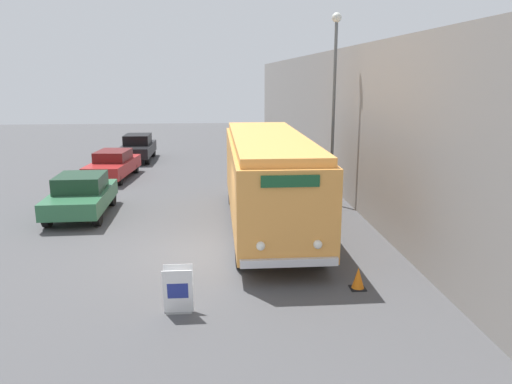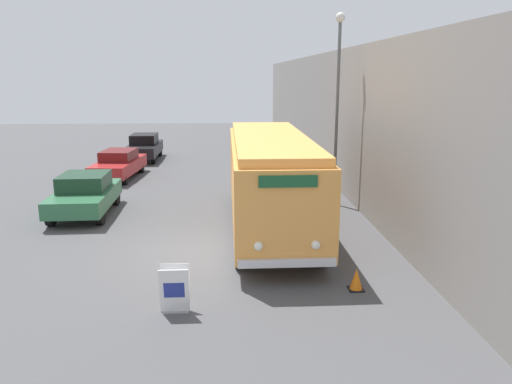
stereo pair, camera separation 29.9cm
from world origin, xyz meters
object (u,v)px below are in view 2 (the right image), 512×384
object	(u,v)px
sign_board	(175,290)
parked_car_far	(144,147)
parked_car_near	(85,194)
vintage_bus	(270,176)
parked_car_mid	(119,164)
traffic_cone	(356,279)
streetlamp	(338,86)

from	to	relation	value
sign_board	parked_car_far	xyz separation A→B (m)	(-3.80, 20.08, 0.29)
parked_car_far	parked_car_near	bearing A→B (deg)	-91.27
sign_board	parked_car_near	bearing A→B (deg)	116.80
vintage_bus	parked_car_near	xyz separation A→B (m)	(-6.60, 2.07, -1.00)
sign_board	parked_car_mid	world-z (taller)	parked_car_mid
vintage_bus	traffic_cone	world-z (taller)	vintage_bus
traffic_cone	sign_board	bearing A→B (deg)	-168.21
vintage_bus	parked_car_mid	size ratio (longest dim) A/B	2.15
parked_car_far	vintage_bus	bearing A→B (deg)	-65.94
parked_car_near	parked_car_mid	world-z (taller)	parked_car_near
sign_board	parked_car_far	distance (m)	20.44
streetlamp	traffic_cone	world-z (taller)	streetlamp
sign_board	streetlamp	xyz separation A→B (m)	(5.36, 8.91, 4.11)
streetlamp	parked_car_far	world-z (taller)	streetlamp
vintage_bus	parked_car_far	distance (m)	15.55
streetlamp	traffic_cone	size ratio (longest dim) A/B	13.48
sign_board	streetlamp	size ratio (longest dim) A/B	0.14
sign_board	parked_car_near	distance (m)	8.96
streetlamp	traffic_cone	distance (m)	9.21
parked_car_near	streetlamp	bearing A→B (deg)	4.43
vintage_bus	parked_car_far	bearing A→B (deg)	114.18
streetlamp	parked_car_far	distance (m)	14.94
parked_car_near	parked_car_mid	size ratio (longest dim) A/B	0.91
parked_car_mid	parked_car_far	bearing A→B (deg)	91.29
parked_car_far	streetlamp	bearing A→B (deg)	-50.77
vintage_bus	parked_car_near	bearing A→B (deg)	162.60
parked_car_near	parked_car_far	distance (m)	12.09
traffic_cone	parked_car_near	bearing A→B (deg)	139.15
streetlamp	parked_car_far	size ratio (longest dim) A/B	1.69
sign_board	parked_car_mid	distance (m)	15.24
streetlamp	parked_car_near	distance (m)	10.19
vintage_bus	sign_board	xyz separation A→B (m)	(-2.56, -5.93, -1.27)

